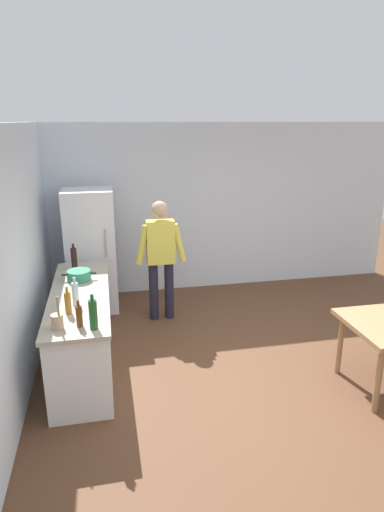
{
  "coord_description": "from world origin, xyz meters",
  "views": [
    {
      "loc": [
        -1.67,
        -3.79,
        2.72
      ],
      "look_at": [
        -0.62,
        1.28,
        1.09
      ],
      "focal_mm": 30.24,
      "sensor_mm": 36.0,
      "label": 1
    }
  ],
  "objects_px": {
    "bottle_water_clear": "(75,294)",
    "bottle_wine_dark": "(74,258)",
    "refrigerator": "(91,251)",
    "bottle_wine_green": "(93,314)",
    "utensil_jar": "(57,321)",
    "bottle_beer_brown": "(79,316)",
    "cooking_pot": "(79,275)",
    "bottle_oil_amber": "(68,303)",
    "person": "(161,253)"
  },
  "relations": [
    {
      "from": "bottle_wine_dark",
      "to": "bottle_wine_green",
      "type": "bearing_deg",
      "value": -81.54
    },
    {
      "from": "cooking_pot",
      "to": "bottle_oil_amber",
      "type": "relative_size",
      "value": 1.43
    },
    {
      "from": "cooking_pot",
      "to": "bottle_oil_amber",
      "type": "bearing_deg",
      "value": -93.74
    },
    {
      "from": "bottle_beer_brown",
      "to": "bottle_wine_green",
      "type": "bearing_deg",
      "value": -31.45
    },
    {
      "from": "bottle_beer_brown",
      "to": "bottle_water_clear",
      "type": "height_order",
      "value": "bottle_water_clear"
    },
    {
      "from": "cooking_pot",
      "to": "bottle_wine_dark",
      "type": "bearing_deg",
      "value": 99.76
    },
    {
      "from": "refrigerator",
      "to": "bottle_oil_amber",
      "type": "bearing_deg",
      "value": -94.76
    },
    {
      "from": "bottle_water_clear",
      "to": "bottle_wine_dark",
      "type": "height_order",
      "value": "bottle_wine_dark"
    },
    {
      "from": "utensil_jar",
      "to": "bottle_water_clear",
      "type": "relative_size",
      "value": 1.07
    },
    {
      "from": "bottle_beer_brown",
      "to": "person",
      "type": "bearing_deg",
      "value": 61.95
    },
    {
      "from": "cooking_pot",
      "to": "bottle_beer_brown",
      "type": "xyz_separation_m",
      "value": [
        0.06,
        -1.25,
        0.05
      ]
    },
    {
      "from": "cooking_pot",
      "to": "person",
      "type": "bearing_deg",
      "value": 31.09
    },
    {
      "from": "cooking_pot",
      "to": "bottle_oil_amber",
      "type": "xyz_separation_m",
      "value": [
        -0.06,
        -0.94,
        0.06
      ]
    },
    {
      "from": "refrigerator",
      "to": "person",
      "type": "height_order",
      "value": "refrigerator"
    },
    {
      "from": "utensil_jar",
      "to": "person",
      "type": "bearing_deg",
      "value": 57.64
    },
    {
      "from": "bottle_water_clear",
      "to": "bottle_wine_dark",
      "type": "bearing_deg",
      "value": 93.52
    },
    {
      "from": "refrigerator",
      "to": "bottle_beer_brown",
      "type": "distance_m",
      "value": 2.45
    },
    {
      "from": "refrigerator",
      "to": "bottle_wine_green",
      "type": "relative_size",
      "value": 5.29
    },
    {
      "from": "cooking_pot",
      "to": "bottle_wine_dark",
      "type": "distance_m",
      "value": 0.43
    },
    {
      "from": "bottle_wine_green",
      "to": "bottle_water_clear",
      "type": "relative_size",
      "value": 1.13
    },
    {
      "from": "bottle_beer_brown",
      "to": "bottle_wine_green",
      "type": "height_order",
      "value": "bottle_wine_green"
    },
    {
      "from": "cooking_pot",
      "to": "utensil_jar",
      "type": "height_order",
      "value": "utensil_jar"
    },
    {
      "from": "bottle_beer_brown",
      "to": "bottle_water_clear",
      "type": "xyz_separation_m",
      "value": [
        -0.06,
        0.51,
        0.02
      ]
    },
    {
      "from": "refrigerator",
      "to": "bottle_oil_amber",
      "type": "distance_m",
      "value": 2.15
    },
    {
      "from": "person",
      "to": "cooking_pot",
      "type": "distance_m",
      "value": 1.25
    },
    {
      "from": "cooking_pot",
      "to": "bottle_wine_green",
      "type": "distance_m",
      "value": 1.34
    },
    {
      "from": "refrigerator",
      "to": "bottle_beer_brown",
      "type": "bearing_deg",
      "value": -91.36
    },
    {
      "from": "cooking_pot",
      "to": "bottle_oil_amber",
      "type": "height_order",
      "value": "bottle_oil_amber"
    },
    {
      "from": "bottle_wine_green",
      "to": "utensil_jar",
      "type": "bearing_deg",
      "value": 167.65
    },
    {
      "from": "utensil_jar",
      "to": "bottle_wine_green",
      "type": "distance_m",
      "value": 0.34
    },
    {
      "from": "cooking_pot",
      "to": "utensil_jar",
      "type": "relative_size",
      "value": 1.25
    },
    {
      "from": "bottle_water_clear",
      "to": "bottle_wine_green",
      "type": "bearing_deg",
      "value": -72.29
    },
    {
      "from": "refrigerator",
      "to": "bottle_wine_green",
      "type": "height_order",
      "value": "refrigerator"
    },
    {
      "from": "person",
      "to": "bottle_beer_brown",
      "type": "height_order",
      "value": "person"
    },
    {
      "from": "bottle_oil_amber",
      "to": "refrigerator",
      "type": "bearing_deg",
      "value": 85.24
    },
    {
      "from": "bottle_oil_amber",
      "to": "utensil_jar",
      "type": "bearing_deg",
      "value": -103.43
    },
    {
      "from": "cooking_pot",
      "to": "bottle_water_clear",
      "type": "relative_size",
      "value": 1.33
    },
    {
      "from": "person",
      "to": "bottle_water_clear",
      "type": "height_order",
      "value": "person"
    },
    {
      "from": "utensil_jar",
      "to": "bottle_wine_dark",
      "type": "xyz_separation_m",
      "value": [
        0.07,
        1.67,
        0.07
      ]
    },
    {
      "from": "cooking_pot",
      "to": "bottle_water_clear",
      "type": "distance_m",
      "value": 0.74
    },
    {
      "from": "refrigerator",
      "to": "cooking_pot",
      "type": "bearing_deg",
      "value": -95.56
    },
    {
      "from": "bottle_water_clear",
      "to": "bottle_oil_amber",
      "type": "relative_size",
      "value": 1.07
    },
    {
      "from": "bottle_wine_green",
      "to": "cooking_pot",
      "type": "bearing_deg",
      "value": 98.05
    },
    {
      "from": "person",
      "to": "bottle_wine_dark",
      "type": "xyz_separation_m",
      "value": [
        -1.14,
        -0.23,
        0.07
      ]
    },
    {
      "from": "utensil_jar",
      "to": "bottle_oil_amber",
      "type": "relative_size",
      "value": 1.14
    },
    {
      "from": "bottle_wine_dark",
      "to": "refrigerator",
      "type": "bearing_deg",
      "value": 76.54
    },
    {
      "from": "bottle_wine_dark",
      "to": "bottle_oil_amber",
      "type": "distance_m",
      "value": 1.35
    },
    {
      "from": "refrigerator",
      "to": "bottle_wine_dark",
      "type": "height_order",
      "value": "refrigerator"
    },
    {
      "from": "utensil_jar",
      "to": "bottle_oil_amber",
      "type": "height_order",
      "value": "utensil_jar"
    },
    {
      "from": "bottle_wine_green",
      "to": "bottle_beer_brown",
      "type": "bearing_deg",
      "value": 148.55
    }
  ]
}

